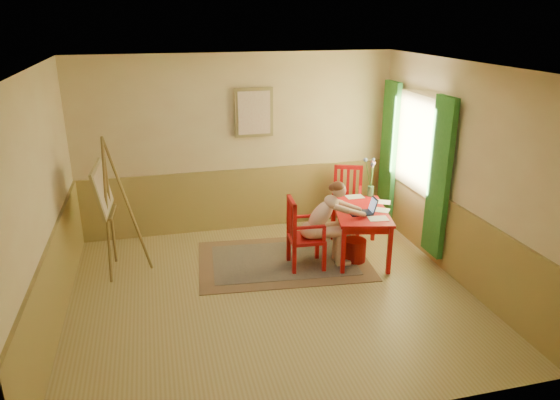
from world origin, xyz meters
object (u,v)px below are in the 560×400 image
object	(u,v)px
table	(361,216)
chair_left	(303,234)
chair_back	(347,199)
laptop	(365,210)
figure	(326,220)
easel	(106,194)

from	to	relation	value
table	chair_left	bearing A→B (deg)	-171.25
chair_back	laptop	world-z (taller)	chair_back
chair_back	chair_left	bearing A→B (deg)	-133.67
chair_left	figure	distance (m)	0.37
table	easel	world-z (taller)	easel
chair_back	figure	xyz separation A→B (m)	(-0.74, -1.13, 0.15)
table	figure	bearing A→B (deg)	-165.55
laptop	easel	world-z (taller)	easel
easel	table	bearing A→B (deg)	-6.13
table	laptop	xyz separation A→B (m)	(-0.00, -0.13, 0.13)
figure	chair_back	bearing A→B (deg)	56.83
table	figure	distance (m)	0.58
chair_left	chair_back	xyz separation A→B (m)	(1.07, 1.13, 0.01)
table	easel	distance (m)	3.49
chair_back	easel	bearing A→B (deg)	-170.28
table	chair_back	distance (m)	1.01
figure	easel	bearing A→B (deg)	169.85
chair_back	easel	xyz separation A→B (m)	(-3.61, -0.62, 0.60)
figure	laptop	xyz separation A→B (m)	(0.56, 0.01, 0.09)
chair_back	figure	bearing A→B (deg)	-123.17
figure	laptop	bearing A→B (deg)	1.38
table	easel	bearing A→B (deg)	173.87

